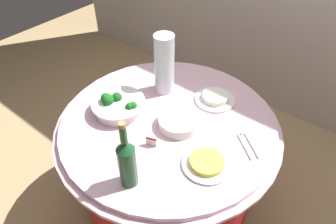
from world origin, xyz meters
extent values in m
plane|color=tan|center=(0.00, 0.00, 0.00)|extent=(6.00, 6.00, 0.00)
cylinder|color=maroon|center=(0.00, 0.00, 0.34)|extent=(1.01, 1.01, 0.69)
cylinder|color=#E0B2C6|center=(0.00, 0.00, 0.70)|extent=(1.16, 1.16, 0.02)
cylinder|color=#E0B2C6|center=(0.00, 0.00, 0.72)|extent=(1.10, 1.10, 0.03)
cylinder|color=white|center=(-0.24, -0.11, 0.77)|extent=(0.26, 0.26, 0.05)
cylinder|color=white|center=(-0.24, -0.11, 0.80)|extent=(0.28, 0.28, 0.01)
sphere|color=#19651E|center=(-0.16, -0.09, 0.81)|extent=(0.04, 0.04, 0.04)
sphere|color=#197C1E|center=(-0.30, -0.14, 0.82)|extent=(0.05, 0.05, 0.05)
sphere|color=#19631E|center=(-0.28, -0.14, 0.82)|extent=(0.06, 0.06, 0.06)
sphere|color=#19551E|center=(-0.27, -0.09, 0.81)|extent=(0.05, 0.05, 0.05)
sphere|color=#19621E|center=(-0.17, -0.10, 0.81)|extent=(0.04, 0.04, 0.04)
sphere|color=#197D1E|center=(-0.27, -0.08, 0.81)|extent=(0.04, 0.04, 0.04)
cylinder|color=white|center=(0.07, 0.00, 0.74)|extent=(0.21, 0.21, 0.01)
cylinder|color=white|center=(0.07, 0.00, 0.76)|extent=(0.21, 0.21, 0.01)
cylinder|color=white|center=(0.07, 0.00, 0.77)|extent=(0.21, 0.21, 0.01)
cylinder|color=white|center=(0.07, 0.00, 0.78)|extent=(0.21, 0.21, 0.01)
cylinder|color=white|center=(0.07, 0.00, 0.79)|extent=(0.21, 0.21, 0.01)
cylinder|color=#1B4D27|center=(0.11, -0.40, 0.84)|extent=(0.07, 0.07, 0.20)
cone|color=#1B4D27|center=(0.11, -0.40, 0.96)|extent=(0.07, 0.07, 0.04)
cylinder|color=#1B4D27|center=(0.11, -0.40, 1.02)|extent=(0.03, 0.03, 0.08)
cylinder|color=#B2844C|center=(0.11, -0.40, 1.07)|extent=(0.03, 0.03, 0.02)
cylinder|color=silver|center=(-0.17, 0.19, 0.91)|extent=(0.11, 0.11, 0.34)
sphere|color=#E5B26B|center=(-0.15, 0.19, 0.78)|extent=(0.06, 0.06, 0.06)
sphere|color=#E5B26B|center=(-0.18, 0.20, 0.78)|extent=(0.06, 0.06, 0.06)
sphere|color=#E5B26B|center=(-0.18, 0.17, 0.78)|extent=(0.06, 0.06, 0.06)
sphere|color=#72C64C|center=(-0.15, 0.20, 0.83)|extent=(0.06, 0.06, 0.06)
sphere|color=#72C64C|center=(-0.19, 0.19, 0.83)|extent=(0.06, 0.06, 0.06)
sphere|color=#72C64C|center=(-0.17, 0.16, 0.83)|extent=(0.06, 0.06, 0.06)
sphere|color=red|center=(-0.16, 0.20, 0.89)|extent=(0.06, 0.06, 0.06)
sphere|color=red|center=(-0.19, 0.18, 0.89)|extent=(0.06, 0.06, 0.06)
sphere|color=red|center=(-0.16, 0.17, 0.89)|extent=(0.06, 0.06, 0.06)
sphere|color=#E5B26B|center=(-0.18, 0.21, 0.94)|extent=(0.06, 0.06, 0.06)
sphere|color=#E5B26B|center=(-0.19, 0.17, 0.94)|extent=(0.06, 0.06, 0.06)
sphere|color=#E5B26B|center=(-0.15, 0.18, 0.94)|extent=(0.06, 0.06, 0.06)
cylinder|color=silver|center=(0.42, 0.10, 0.74)|extent=(0.13, 0.11, 0.01)
cylinder|color=silver|center=(0.40, 0.07, 0.74)|extent=(0.13, 0.11, 0.01)
sphere|color=silver|center=(0.35, 0.14, 0.74)|extent=(0.01, 0.01, 0.01)
cylinder|color=white|center=(0.31, -0.13, 0.75)|extent=(0.22, 0.22, 0.01)
cylinder|color=#F2D14C|center=(0.31, -0.13, 0.76)|extent=(0.15, 0.15, 0.02)
cylinder|color=white|center=(0.11, 0.28, 0.75)|extent=(0.22, 0.22, 0.01)
cylinder|color=white|center=(0.11, 0.28, 0.77)|extent=(0.14, 0.14, 0.03)
cube|color=white|center=(0.05, -0.19, 0.77)|extent=(0.05, 0.02, 0.05)
cube|color=maroon|center=(0.05, -0.19, 0.79)|extent=(0.05, 0.02, 0.01)
camera|label=1|loc=(0.69, -0.88, 1.78)|focal=31.81mm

